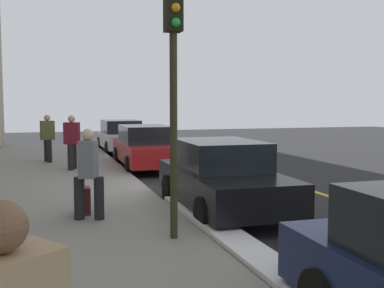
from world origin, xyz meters
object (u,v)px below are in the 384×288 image
(parked_car_black, at_px, (222,176))
(pedestrian_grey_coat, at_px, (89,171))
(pedestrian_burgundy_coat, at_px, (72,141))
(parked_car_white, at_px, (121,136))
(parked_car_red, at_px, (146,147))
(pedestrian_olive_coat, at_px, (48,137))
(traffic_light_pole, at_px, (174,68))
(rolling_suitcase, at_px, (84,201))

(parked_car_black, bearing_deg, pedestrian_grey_coat, -80.78)
(pedestrian_burgundy_coat, distance_m, pedestrian_grey_coat, 6.96)
(pedestrian_burgundy_coat, relative_size, pedestrian_grey_coat, 1.05)
(parked_car_white, relative_size, parked_car_black, 1.00)
(parked_car_red, height_order, pedestrian_olive_coat, pedestrian_olive_coat)
(parked_car_white, xyz_separation_m, traffic_light_pole, (15.03, -1.48, 2.09))
(pedestrian_grey_coat, xyz_separation_m, rolling_suitcase, (-0.47, -0.05, -0.64))
(parked_car_white, bearing_deg, pedestrian_grey_coat, -11.27)
(parked_car_white, distance_m, parked_car_red, 5.78)
(parked_car_white, distance_m, traffic_light_pole, 15.25)
(parked_car_red, bearing_deg, pedestrian_olive_coat, -116.05)
(pedestrian_burgundy_coat, distance_m, pedestrian_olive_coat, 2.41)
(parked_car_white, height_order, traffic_light_pole, traffic_light_pole)
(pedestrian_burgundy_coat, xyz_separation_m, pedestrian_olive_coat, (-2.29, -0.75, -0.01))
(rolling_suitcase, bearing_deg, pedestrian_grey_coat, 6.49)
(parked_car_red, distance_m, pedestrian_olive_coat, 3.73)
(traffic_light_pole, bearing_deg, pedestrian_burgundy_coat, -172.58)
(parked_car_black, relative_size, pedestrian_olive_coat, 2.51)
(parked_car_black, relative_size, rolling_suitcase, 4.97)
(parked_car_red, height_order, rolling_suitcase, parked_car_red)
(pedestrian_olive_coat, distance_m, pedestrian_grey_coat, 9.27)
(parked_car_white, xyz_separation_m, pedestrian_grey_coat, (13.39, -2.67, 0.29))
(parked_car_white, bearing_deg, pedestrian_burgundy_coat, -22.01)
(parked_car_black, relative_size, pedestrian_burgundy_coat, 2.48)
(parked_car_red, bearing_deg, parked_car_black, 1.12)
(parked_car_black, bearing_deg, pedestrian_olive_coat, -158.39)
(parked_car_red, bearing_deg, traffic_light_pole, -9.04)
(parked_car_white, distance_m, rolling_suitcase, 13.20)
(pedestrian_burgundy_coat, bearing_deg, pedestrian_olive_coat, -161.87)
(parked_car_black, bearing_deg, pedestrian_burgundy_coat, -157.21)
(parked_car_white, height_order, pedestrian_olive_coat, pedestrian_olive_coat)
(pedestrian_grey_coat, bearing_deg, pedestrian_burgundy_coat, 179.44)
(pedestrian_burgundy_coat, bearing_deg, parked_car_black, 22.79)
(rolling_suitcase, bearing_deg, parked_car_black, 89.61)
(rolling_suitcase, bearing_deg, parked_car_red, 159.18)
(pedestrian_olive_coat, bearing_deg, parked_car_black, 21.61)
(parked_car_black, xyz_separation_m, pedestrian_burgundy_coat, (-6.50, -2.73, 0.34))
(parked_car_black, xyz_separation_m, pedestrian_olive_coat, (-8.79, -3.48, 0.32))
(pedestrian_burgundy_coat, height_order, pedestrian_olive_coat, pedestrian_burgundy_coat)
(parked_car_red, distance_m, rolling_suitcase, 7.65)
(pedestrian_burgundy_coat, bearing_deg, parked_car_white, 157.99)
(parked_car_red, distance_m, pedestrian_burgundy_coat, 2.69)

